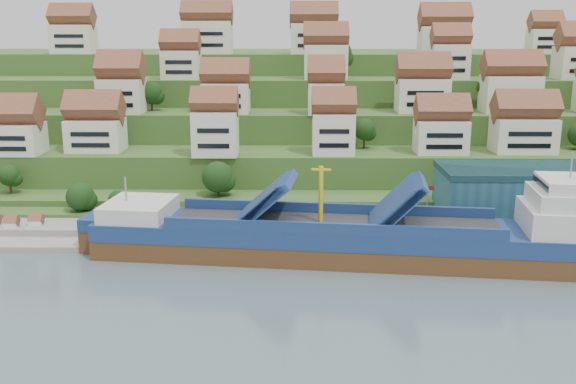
{
  "coord_description": "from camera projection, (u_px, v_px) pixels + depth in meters",
  "views": [
    {
      "loc": [
        -5.67,
        -102.23,
        36.85
      ],
      "look_at": [
        -7.19,
        14.0,
        8.0
      ],
      "focal_mm": 40.0,
      "sensor_mm": 36.0,
      "label": 1
    }
  ],
  "objects": [
    {
      "name": "hillside",
      "position": [
        314.0,
        117.0,
        205.95
      ],
      "size": [
        260.0,
        128.0,
        31.0
      ],
      "color": "#2D4C1E",
      "rests_on": "ground"
    },
    {
      "name": "pebble_beach",
      "position": [
        17.0,
        232.0,
        120.28
      ],
      "size": [
        45.0,
        20.0,
        1.0
      ],
      "primitive_type": "cube",
      "color": "gray",
      "rests_on": "ground"
    },
    {
      "name": "hillside_trees",
      "position": [
        309.0,
        112.0,
        151.4
      ],
      "size": [
        141.64,
        62.35,
        32.3
      ],
      "color": "#1B3E14",
      "rests_on": "ground"
    },
    {
      "name": "beach_huts",
      "position": [
        3.0,
        226.0,
        118.7
      ],
      "size": [
        14.4,
        3.7,
        2.2
      ],
      "color": "white",
      "rests_on": "pebble_beach"
    },
    {
      "name": "flagpole",
      "position": [
        427.0,
        204.0,
        115.84
      ],
      "size": [
        1.28,
        0.16,
        8.0
      ],
      "color": "gray",
      "rests_on": "quay"
    },
    {
      "name": "hillside_village",
      "position": [
        352.0,
        84.0,
        160.85
      ],
      "size": [
        154.69,
        65.08,
        29.21
      ],
      "color": "silver",
      "rests_on": "ground"
    },
    {
      "name": "quay",
      "position": [
        431.0,
        226.0,
        122.06
      ],
      "size": [
        180.0,
        14.0,
        2.2
      ],
      "primitive_type": "cube",
      "color": "gray",
      "rests_on": "ground"
    },
    {
      "name": "cargo_ship",
      "position": [
        360.0,
        239.0,
        106.83
      ],
      "size": [
        85.46,
        22.5,
        18.83
      ],
      "rotation": [
        0.0,
        0.0,
        -0.11
      ],
      "color": "#543419",
      "rests_on": "ground"
    },
    {
      "name": "ground",
      "position": [
        329.0,
        258.0,
        108.02
      ],
      "size": [
        300.0,
        300.0,
        0.0
      ],
      "primitive_type": "plane",
      "color": "slate",
      "rests_on": "ground"
    }
  ]
}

